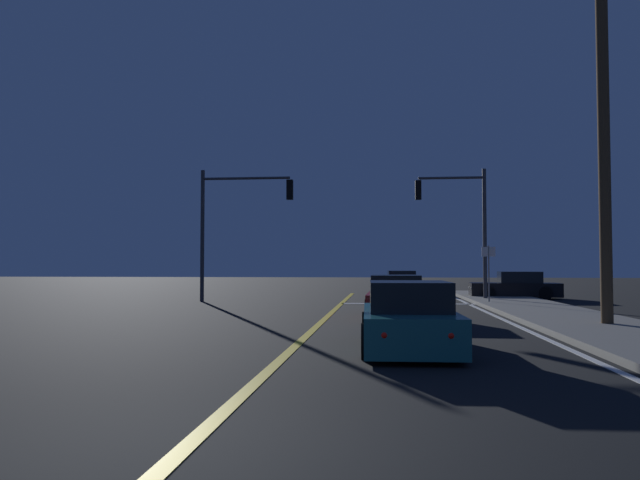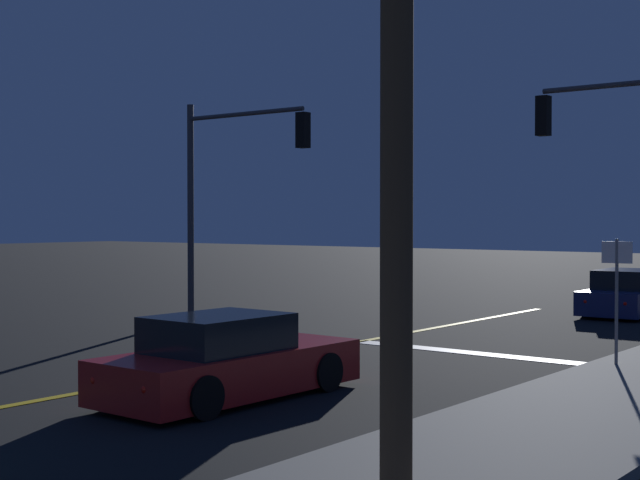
# 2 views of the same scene
# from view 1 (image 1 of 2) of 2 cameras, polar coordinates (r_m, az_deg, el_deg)

# --- Properties ---
(ground_plane) EXTENTS (160.00, 160.00, 0.00)m
(ground_plane) POSITION_cam_1_polar(r_m,az_deg,el_deg) (5.59, -13.87, -19.44)
(ground_plane) COLOR black
(sidewalk_right) EXTENTS (3.20, 42.07, 0.15)m
(sidewalk_right) POSITION_cam_1_polar(r_m,az_deg,el_deg) (17.67, 24.00, -7.25)
(sidewalk_right) COLOR slate
(sidewalk_right) RESTS_ON ground
(lane_line_center) EXTENTS (0.20, 39.74, 0.01)m
(lane_line_center) POSITION_cam_1_polar(r_m,az_deg,el_deg) (16.90, -0.31, -7.92)
(lane_line_center) COLOR gold
(lane_line_center) RESTS_ON ground
(lane_line_edge_right) EXTENTS (0.16, 39.74, 0.01)m
(lane_line_edge_right) POSITION_cam_1_polar(r_m,az_deg,el_deg) (17.19, 18.09, -7.71)
(lane_line_edge_right) COLOR white
(lane_line_edge_right) RESTS_ON ground
(stop_bar) EXTENTS (5.66, 0.50, 0.01)m
(stop_bar) POSITION_cam_1_polar(r_m,az_deg,el_deg) (26.98, 8.03, -5.80)
(stop_bar) COLOR white
(stop_bar) RESTS_ON ground
(car_side_waiting_red) EXTENTS (1.95, 4.55, 1.34)m
(car_side_waiting_red) POSITION_cam_1_polar(r_m,az_deg,el_deg) (20.23, 6.99, -5.34)
(car_side_waiting_red) COLOR maroon
(car_side_waiting_red) RESTS_ON ground
(car_parked_curb_black) EXTENTS (4.39, 2.09, 1.34)m
(car_parked_curb_black) POSITION_cam_1_polar(r_m,az_deg,el_deg) (32.41, 17.47, -4.11)
(car_parked_curb_black) COLOR black
(car_parked_curb_black) RESTS_ON ground
(car_following_oncoming_navy) EXTENTS (2.02, 4.70, 1.34)m
(car_following_oncoming_navy) POSITION_cam_1_polar(r_m,az_deg,el_deg) (36.75, 7.41, -3.98)
(car_following_oncoming_navy) COLOR navy
(car_following_oncoming_navy) RESTS_ON ground
(car_far_approaching_teal) EXTENTS (1.91, 4.46, 1.34)m
(car_far_approaching_teal) POSITION_cam_1_polar(r_m,az_deg,el_deg) (12.34, 8.11, -7.28)
(car_far_approaching_teal) COLOR #195960
(car_far_approaching_teal) RESTS_ON ground
(traffic_signal_near_right) EXTENTS (3.25, 0.28, 6.11)m
(traffic_signal_near_right) POSITION_cam_1_polar(r_m,az_deg,el_deg) (29.53, 12.74, 2.33)
(traffic_signal_near_right) COLOR #38383D
(traffic_signal_near_right) RESTS_ON ground
(traffic_signal_far_left) EXTENTS (4.28, 0.28, 6.03)m
(traffic_signal_far_left) POSITION_cam_1_polar(r_m,az_deg,el_deg) (28.72, -7.83, 2.46)
(traffic_signal_far_left) COLOR #38383D
(traffic_signal_far_left) RESTS_ON ground
(utility_pole_right) EXTENTS (1.87, 0.31, 11.47)m
(utility_pole_right) POSITION_cam_1_polar(r_m,az_deg,el_deg) (18.31, 24.50, 11.45)
(utility_pole_right) COLOR #4C3823
(utility_pole_right) RESTS_ON ground
(street_sign_corner) EXTENTS (0.56, 0.06, 2.47)m
(street_sign_corner) POSITION_cam_1_polar(r_m,az_deg,el_deg) (26.77, 15.19, -2.24)
(street_sign_corner) COLOR slate
(street_sign_corner) RESTS_ON ground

